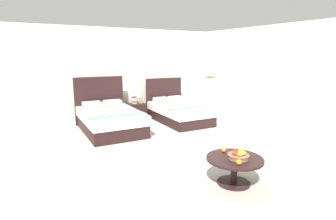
% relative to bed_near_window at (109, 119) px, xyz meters
% --- Properties ---
extents(ground_plane, '(9.74, 10.20, 0.02)m').
position_rel_bed_near_window_xyz_m(ground_plane, '(1.05, -1.96, -0.33)').
color(ground_plane, '#A8A093').
extents(wall_back, '(9.74, 0.12, 2.75)m').
position_rel_bed_near_window_xyz_m(wall_back, '(1.05, 1.34, 1.06)').
color(wall_back, silver).
rests_on(wall_back, ground).
extents(wall_side_right, '(0.12, 5.80, 2.75)m').
position_rel_bed_near_window_xyz_m(wall_side_right, '(4.12, -1.56, 1.06)').
color(wall_side_right, white).
rests_on(wall_side_right, ground).
extents(bed_near_window, '(1.46, 2.19, 1.35)m').
position_rel_bed_near_window_xyz_m(bed_near_window, '(0.00, 0.00, 0.00)').
color(bed_near_window, black).
rests_on(bed_near_window, ground).
extents(bed_near_corner, '(1.31, 2.14, 1.22)m').
position_rel_bed_near_window_xyz_m(bed_near_corner, '(2.12, 0.00, -0.03)').
color(bed_near_corner, black).
rests_on(bed_near_corner, ground).
extents(nightstand, '(0.60, 0.46, 0.50)m').
position_rel_bed_near_window_xyz_m(nightstand, '(1.08, 0.83, -0.07)').
color(nightstand, black).
rests_on(nightstand, ground).
extents(table_lamp, '(0.34, 0.34, 0.41)m').
position_rel_bed_near_window_xyz_m(table_lamp, '(1.08, 0.85, 0.44)').
color(table_lamp, beige).
rests_on(table_lamp, nightstand).
extents(vase, '(0.11, 0.11, 0.15)m').
position_rel_bed_near_window_xyz_m(vase, '(1.26, 0.79, 0.26)').
color(vase, gray).
rests_on(vase, nightstand).
extents(coffee_table, '(0.87, 0.87, 0.42)m').
position_rel_bed_near_window_xyz_m(coffee_table, '(0.71, -3.85, -0.00)').
color(coffee_table, black).
rests_on(coffee_table, ground).
extents(fruit_bowl, '(0.33, 0.33, 0.14)m').
position_rel_bed_near_window_xyz_m(fruit_bowl, '(0.74, -3.90, 0.16)').
color(fruit_bowl, '#866043').
rests_on(fruit_bowl, coffee_table).
extents(loose_apple, '(0.08, 0.08, 0.08)m').
position_rel_bed_near_window_xyz_m(loose_apple, '(0.73, -3.58, 0.15)').
color(loose_apple, gold).
rests_on(loose_apple, coffee_table).
extents(loose_orange, '(0.08, 0.08, 0.08)m').
position_rel_bed_near_window_xyz_m(loose_orange, '(0.57, -4.08, 0.15)').
color(loose_orange, orange).
rests_on(loose_orange, coffee_table).
extents(floor_lamp_corner, '(0.26, 0.26, 1.23)m').
position_rel_bed_near_window_xyz_m(floor_lamp_corner, '(3.77, 0.60, 0.29)').
color(floor_lamp_corner, '#40351B').
rests_on(floor_lamp_corner, ground).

